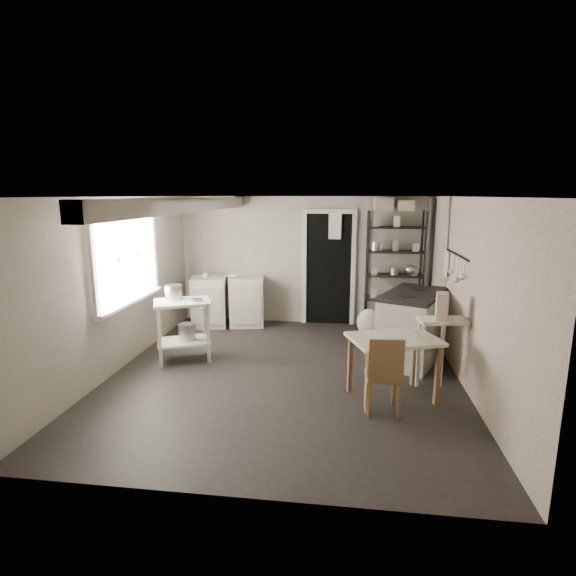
# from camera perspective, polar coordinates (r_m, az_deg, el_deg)

# --- Properties ---
(floor) EXTENTS (5.00, 5.00, 0.00)m
(floor) POSITION_cam_1_polar(r_m,az_deg,el_deg) (6.05, -0.38, -10.85)
(floor) COLOR black
(floor) RESTS_ON ground
(ceiling) EXTENTS (5.00, 5.00, 0.00)m
(ceiling) POSITION_cam_1_polar(r_m,az_deg,el_deg) (5.58, -0.41, 11.52)
(ceiling) COLOR beige
(ceiling) RESTS_ON wall_back
(wall_back) EXTENTS (4.50, 0.02, 2.30)m
(wall_back) POSITION_cam_1_polar(r_m,az_deg,el_deg) (8.15, 2.02, 3.47)
(wall_back) COLOR #A69C8E
(wall_back) RESTS_ON ground
(wall_front) EXTENTS (4.50, 0.02, 2.30)m
(wall_front) POSITION_cam_1_polar(r_m,az_deg,el_deg) (3.34, -6.36, -8.91)
(wall_front) COLOR #A69C8E
(wall_front) RESTS_ON ground
(wall_left) EXTENTS (0.02, 5.00, 2.30)m
(wall_left) POSITION_cam_1_polar(r_m,az_deg,el_deg) (6.41, -20.75, 0.43)
(wall_left) COLOR #A69C8E
(wall_left) RESTS_ON ground
(wall_right) EXTENTS (0.02, 5.00, 2.30)m
(wall_right) POSITION_cam_1_polar(r_m,az_deg,el_deg) (5.84, 22.03, -0.70)
(wall_right) COLOR #A69C8E
(wall_right) RESTS_ON ground
(window) EXTENTS (0.12, 1.76, 1.28)m
(window) POSITION_cam_1_polar(r_m,az_deg,el_deg) (6.51, -19.92, 3.79)
(window) COLOR silver
(window) RESTS_ON wall_left
(doorway) EXTENTS (0.96, 0.10, 2.08)m
(doorway) POSITION_cam_1_polar(r_m,az_deg,el_deg) (8.11, 5.16, 2.32)
(doorway) COLOR silver
(doorway) RESTS_ON ground
(ceiling_beam) EXTENTS (0.18, 5.00, 0.18)m
(ceiling_beam) POSITION_cam_1_polar(r_m,az_deg,el_deg) (5.87, -12.29, 10.29)
(ceiling_beam) COLOR silver
(ceiling_beam) RESTS_ON ceiling
(wallpaper_panel) EXTENTS (0.01, 5.00, 2.30)m
(wallpaper_panel) POSITION_cam_1_polar(r_m,az_deg,el_deg) (5.84, 21.94, -0.70)
(wallpaper_panel) COLOR #C5B2A0
(wallpaper_panel) RESTS_ON wall_right
(utensil_rail) EXTENTS (0.06, 1.20, 0.44)m
(utensil_rail) POSITION_cam_1_polar(r_m,az_deg,el_deg) (6.34, 20.46, 4.01)
(utensil_rail) COLOR #B7B7B9
(utensil_rail) RESTS_ON wall_right
(prep_table) EXTENTS (0.91, 0.80, 0.87)m
(prep_table) POSITION_cam_1_polar(r_m,az_deg,el_deg) (6.58, -13.14, -5.56)
(prep_table) COLOR silver
(prep_table) RESTS_ON ground
(stockpot) EXTENTS (0.26, 0.26, 0.26)m
(stockpot) POSITION_cam_1_polar(r_m,az_deg,el_deg) (6.58, -14.32, -0.75)
(stockpot) COLOR #B7B7B9
(stockpot) RESTS_ON prep_table
(saucepan) EXTENTS (0.19, 0.19, 0.10)m
(saucepan) POSITION_cam_1_polar(r_m,az_deg,el_deg) (6.40, -11.62, -1.80)
(saucepan) COLOR #B7B7B9
(saucepan) RESTS_ON prep_table
(bucket) EXTENTS (0.27, 0.27, 0.26)m
(bucket) POSITION_cam_1_polar(r_m,az_deg,el_deg) (6.62, -12.69, -5.56)
(bucket) COLOR #B7B7B9
(bucket) RESTS_ON prep_table
(base_cabinets) EXTENTS (1.43, 0.83, 0.88)m
(base_cabinets) POSITION_cam_1_polar(r_m,az_deg,el_deg) (8.14, -7.65, -1.57)
(base_cabinets) COLOR beige
(base_cabinets) RESTS_ON ground
(mixing_bowl) EXTENTS (0.29, 0.29, 0.07)m
(mixing_bowl) POSITION_cam_1_polar(r_m,az_deg,el_deg) (8.00, -7.22, 1.80)
(mixing_bowl) COLOR silver
(mixing_bowl) RESTS_ON base_cabinets
(counter_cup) EXTENTS (0.12, 0.12, 0.09)m
(counter_cup) POSITION_cam_1_polar(r_m,az_deg,el_deg) (8.02, -10.44, 1.82)
(counter_cup) COLOR silver
(counter_cup) RESTS_ON base_cabinets
(shelf_rack) EXTENTS (0.98, 0.39, 2.06)m
(shelf_rack) POSITION_cam_1_polar(r_m,az_deg,el_deg) (8.00, 13.31, 1.55)
(shelf_rack) COLOR black
(shelf_rack) RESTS_ON ground
(shelf_jar) EXTENTS (0.08, 0.08, 0.17)m
(shelf_jar) POSITION_cam_1_polar(r_m,az_deg,el_deg) (7.94, 11.52, 4.55)
(shelf_jar) COLOR silver
(shelf_jar) RESTS_ON shelf_rack
(storage_box_a) EXTENTS (0.33, 0.30, 0.21)m
(storage_box_a) POSITION_cam_1_polar(r_m,az_deg,el_deg) (7.83, 11.93, 9.21)
(storage_box_a) COLOR beige
(storage_box_a) RESTS_ON shelf_rack
(storage_box_b) EXTENTS (0.28, 0.26, 0.17)m
(storage_box_b) POSITION_cam_1_polar(r_m,az_deg,el_deg) (7.88, 14.69, 8.96)
(storage_box_b) COLOR beige
(storage_box_b) RESTS_ON shelf_rack
(stove) EXTENTS (1.14, 1.43, 0.99)m
(stove) POSITION_cam_1_polar(r_m,az_deg,el_deg) (6.63, 15.46, -5.17)
(stove) COLOR beige
(stove) RESTS_ON ground
(stovepipe) EXTENTS (0.15, 0.15, 1.43)m
(stovepipe) POSITION_cam_1_polar(r_m,az_deg,el_deg) (6.92, 17.61, 5.13)
(stovepipe) COLOR black
(stovepipe) RESTS_ON stove
(side_ledge) EXTENTS (0.60, 0.38, 0.87)m
(side_ledge) POSITION_cam_1_polar(r_m,az_deg,el_deg) (5.82, 18.74, -7.88)
(side_ledge) COLOR silver
(side_ledge) RESTS_ON ground
(oats_box) EXTENTS (0.16, 0.23, 0.32)m
(oats_box) POSITION_cam_1_polar(r_m,az_deg,el_deg) (5.63, 18.95, -2.39)
(oats_box) COLOR beige
(oats_box) RESTS_ON side_ledge
(work_table) EXTENTS (1.14, 0.97, 0.73)m
(work_table) POSITION_cam_1_polar(r_m,az_deg,el_deg) (5.38, 13.14, -9.73)
(work_table) COLOR beige
(work_table) RESTS_ON ground
(table_cup) EXTENTS (0.10, 0.10, 0.09)m
(table_cup) POSITION_cam_1_polar(r_m,az_deg,el_deg) (5.22, 16.23, -5.64)
(table_cup) COLOR silver
(table_cup) RESTS_ON work_table
(chair) EXTENTS (0.39, 0.41, 0.88)m
(chair) POSITION_cam_1_polar(r_m,az_deg,el_deg) (5.00, 12.00, -10.09)
(chair) COLOR brown
(chair) RESTS_ON ground
(flour_sack) EXTENTS (0.48, 0.44, 0.46)m
(flour_sack) POSITION_cam_1_polar(r_m,az_deg,el_deg) (7.64, 10.17, -4.26)
(flour_sack) COLOR white
(flour_sack) RESTS_ON ground
(floor_crock) EXTENTS (0.15, 0.15, 0.14)m
(floor_crock) POSITION_cam_1_polar(r_m,az_deg,el_deg) (6.17, 16.14, -10.10)
(floor_crock) COLOR silver
(floor_crock) RESTS_ON ground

